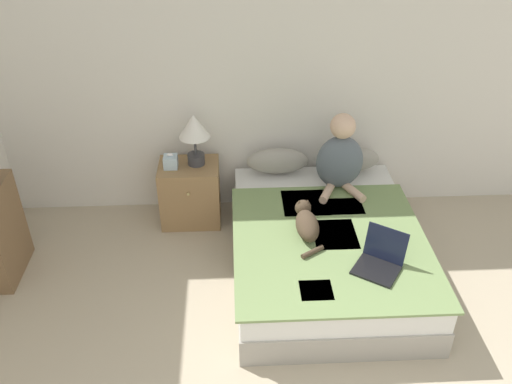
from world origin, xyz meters
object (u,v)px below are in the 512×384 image
at_px(bed, 325,249).
at_px(pillow_far, 348,159).
at_px(laptop_open, 380,261).
at_px(nightstand, 190,193).
at_px(table_lamp, 194,130).
at_px(cat_tabby, 307,223).
at_px(tissue_box, 171,161).
at_px(pillow_near, 278,161).
at_px(person_sitting, 340,158).

height_order(bed, pillow_far, pillow_far).
relative_size(laptop_open, nightstand, 0.74).
bearing_deg(table_lamp, cat_tabby, -44.23).
height_order(cat_tabby, table_lamp, table_lamp).
distance_m(laptop_open, tissue_box, 2.00).
xyz_separation_m(pillow_near, nightstand, (-0.80, -0.08, -0.27)).
height_order(cat_tabby, laptop_open, laptop_open).
xyz_separation_m(pillow_far, person_sitting, (-0.14, -0.27, 0.17)).
bearing_deg(person_sitting, laptop_open, -84.13).
height_order(pillow_far, laptop_open, laptop_open).
relative_size(bed, tissue_box, 13.87).
height_order(nightstand, table_lamp, table_lamp).
distance_m(cat_tabby, table_lamp, 1.28).
height_order(pillow_near, table_lamp, table_lamp).
bearing_deg(pillow_near, table_lamp, -175.82).
distance_m(cat_tabby, laptop_open, 0.64).
height_order(nightstand, tissue_box, tissue_box).
distance_m(nightstand, tissue_box, 0.38).
bearing_deg(nightstand, table_lamp, 21.79).
distance_m(bed, laptop_open, 0.63).
xyz_separation_m(pillow_near, tissue_box, (-0.95, -0.10, 0.08)).
xyz_separation_m(pillow_far, table_lamp, (-1.37, -0.05, 0.35)).
height_order(bed, person_sitting, person_sitting).
bearing_deg(person_sitting, cat_tabby, -119.29).
distance_m(pillow_near, laptop_open, 1.47).
bearing_deg(cat_tabby, person_sitting, -32.17).
distance_m(pillow_near, table_lamp, 0.81).
bearing_deg(person_sitting, pillow_near, 152.03).
bearing_deg(laptop_open, tissue_box, 176.04).
bearing_deg(table_lamp, pillow_near, 4.18).
relative_size(laptop_open, table_lamp, 0.90).
relative_size(bed, laptop_open, 4.57).
bearing_deg(pillow_far, tissue_box, -176.33).
bearing_deg(tissue_box, bed, -30.39).
bearing_deg(tissue_box, table_lamp, 12.60).
xyz_separation_m(pillow_near, person_sitting, (0.51, -0.27, 0.17)).
bearing_deg(laptop_open, nightstand, 172.79).
bearing_deg(bed, nightstand, 145.73).
bearing_deg(bed, laptop_open, -59.13).
bearing_deg(table_lamp, bed, -37.09).
bearing_deg(nightstand, bed, -34.27).
height_order(laptop_open, table_lamp, table_lamp).
distance_m(bed, table_lamp, 1.49).
height_order(bed, nightstand, nightstand).
height_order(pillow_near, person_sitting, person_sitting).
distance_m(person_sitting, table_lamp, 1.26).
distance_m(pillow_near, tissue_box, 0.96).
bearing_deg(pillow_near, cat_tabby, -80.64).
relative_size(pillow_near, cat_tabby, 1.00).
bearing_deg(tissue_box, nightstand, 7.80).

